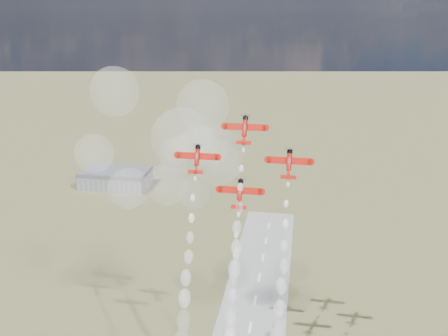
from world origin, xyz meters
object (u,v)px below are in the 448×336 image
at_px(hangar, 116,178).
at_px(plane_slot, 240,193).
at_px(plane_left, 197,159).
at_px(plane_lead, 245,129).
at_px(plane_right, 289,163).

bearing_deg(hangar, plane_slot, -56.50).
xyz_separation_m(hangar, plane_left, (103.87, -174.47, 75.86)).
bearing_deg(plane_left, plane_lead, 18.61).
height_order(plane_left, plane_slot, plane_left).
bearing_deg(hangar, plane_left, -59.23).
bearing_deg(plane_lead, plane_left, -161.39).
xyz_separation_m(plane_lead, plane_left, (-14.95, -5.04, -9.17)).
height_order(plane_lead, plane_left, plane_lead).
bearing_deg(plane_slot, plane_lead, 90.00).
relative_size(hangar, plane_lead, 3.65).
height_order(plane_lead, plane_right, plane_lead).
xyz_separation_m(plane_left, plane_right, (29.90, 0.00, 0.00)).
distance_m(hangar, plane_lead, 223.73).
bearing_deg(plane_right, plane_slot, -161.39).
relative_size(plane_lead, plane_slot, 1.00).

